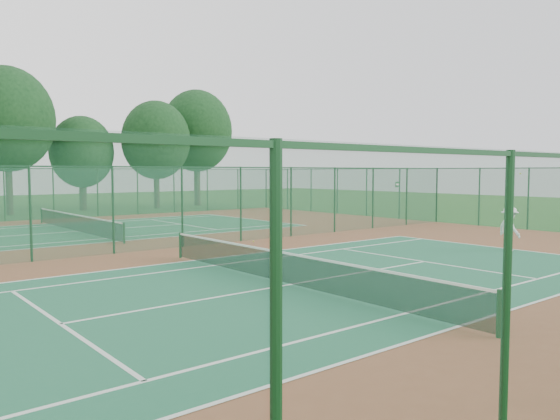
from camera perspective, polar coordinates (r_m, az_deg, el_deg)
name	(u,v)px	position (r m, az deg, el deg)	size (l,w,h in m)	color
ground	(150,250)	(23.35, -13.44, -4.12)	(120.00, 120.00, 0.00)	#24541A
red_pad	(150,250)	(23.35, -13.44, -4.11)	(40.00, 36.00, 0.01)	brown
court_near	(289,285)	(15.83, 0.96, -7.84)	(23.77, 10.97, 0.01)	#1D5D40
court_far	(76,231)	(31.64, -20.53, -2.11)	(23.77, 10.97, 0.01)	#1D5E39
fence_north	(30,194)	(40.14, -24.70, 1.53)	(40.00, 0.09, 3.50)	#1B5338
fence_east	(437,195)	(36.55, 16.05, 1.53)	(0.09, 36.00, 3.50)	#1C5430
fence_divider	(149,208)	(23.17, -13.52, 0.19)	(40.00, 0.09, 3.50)	#1B5338
tennis_net_near	(289,267)	(15.73, 0.96, -5.95)	(0.10, 12.90, 0.97)	#14381B
tennis_net_far	(76,222)	(31.59, -20.56, -1.16)	(0.10, 12.90, 0.97)	#153A1C
player_near	(509,229)	(24.29, 22.85, -1.80)	(1.18, 0.68, 1.82)	white
stray_ball_a	(216,246)	(23.99, -6.68, -3.71)	(0.07, 0.07, 0.07)	#CEEB36
stray_ball_b	(253,241)	(25.24, -2.79, -3.29)	(0.08, 0.08, 0.08)	yellow
stray_ball_c	(208,245)	(24.28, -7.58, -3.63)	(0.07, 0.07, 0.07)	yellow
evergreen_row	(15,214)	(46.42, -25.97, -0.40)	(39.00, 5.00, 12.00)	black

